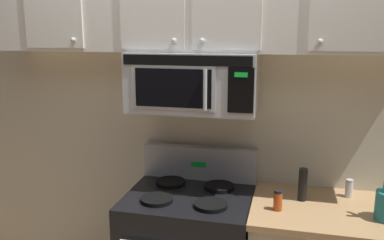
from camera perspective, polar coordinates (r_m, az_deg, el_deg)
back_wall at (r=2.74m, az=1.49°, el=1.33°), size 5.20×0.10×2.70m
over_range_microwave at (r=2.46m, az=0.27°, el=5.38°), size 0.76×0.43×0.35m
upper_cabinets at (r=2.47m, az=0.47°, el=15.85°), size 2.50×0.36×0.55m
salt_shaker at (r=2.64m, az=21.05°, el=-8.89°), size 0.05×0.05×0.11m
pepper_mill at (r=2.50m, az=15.17°, el=-8.68°), size 0.05×0.05×0.19m
spice_jar at (r=2.35m, az=11.88°, el=-10.90°), size 0.05×0.05×0.12m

